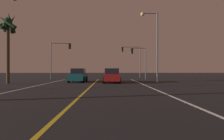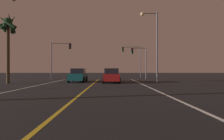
{
  "view_description": "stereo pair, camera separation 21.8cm",
  "coord_description": "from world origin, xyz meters",
  "px_view_note": "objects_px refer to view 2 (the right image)",
  "views": [
    {
      "loc": [
        1.64,
        0.51,
        1.52
      ],
      "look_at": [
        2.11,
        27.06,
        1.5
      ],
      "focal_mm": 30.72,
      "sensor_mm": 36.0,
      "label": 1
    },
    {
      "loc": [
        1.86,
        0.51,
        1.52
      ],
      "look_at": [
        2.11,
        27.06,
        1.5
      ],
      "focal_mm": 30.72,
      "sensor_mm": 36.0,
      "label": 2
    }
  ],
  "objects_px": {
    "traffic_light_far_right": "(132,55)",
    "car_oncoming": "(78,75)",
    "traffic_light_near_right": "(139,56)",
    "traffic_light_near_left": "(61,52)",
    "car_ahead_far": "(111,76)",
    "palm_tree_left_mid": "(8,28)",
    "street_lamp_right_far": "(153,38)"
  },
  "relations": [
    {
      "from": "traffic_light_near_left",
      "to": "street_lamp_right_far",
      "type": "relative_size",
      "value": 0.7
    },
    {
      "from": "car_ahead_far",
      "to": "street_lamp_right_far",
      "type": "bearing_deg",
      "value": -92.52
    },
    {
      "from": "traffic_light_far_right",
      "to": "car_oncoming",
      "type": "bearing_deg",
      "value": 56.31
    },
    {
      "from": "traffic_light_far_right",
      "to": "palm_tree_left_mid",
      "type": "xyz_separation_m",
      "value": [
        -15.46,
        -15.01,
        1.76
      ]
    },
    {
      "from": "car_oncoming",
      "to": "traffic_light_far_right",
      "type": "height_order",
      "value": "traffic_light_far_right"
    },
    {
      "from": "car_oncoming",
      "to": "car_ahead_far",
      "type": "bearing_deg",
      "value": 70.73
    },
    {
      "from": "car_oncoming",
      "to": "palm_tree_left_mid",
      "type": "xyz_separation_m",
      "value": [
        -7.32,
        -2.79,
        5.33
      ]
    },
    {
      "from": "traffic_light_near_right",
      "to": "traffic_light_near_left",
      "type": "height_order",
      "value": "traffic_light_near_left"
    },
    {
      "from": "car_oncoming",
      "to": "car_ahead_far",
      "type": "relative_size",
      "value": 1.0
    },
    {
      "from": "car_oncoming",
      "to": "traffic_light_near_left",
      "type": "distance_m",
      "value": 8.53
    },
    {
      "from": "traffic_light_near_right",
      "to": "traffic_light_near_left",
      "type": "distance_m",
      "value": 12.58
    },
    {
      "from": "car_oncoming",
      "to": "street_lamp_right_far",
      "type": "bearing_deg",
      "value": 79.55
    },
    {
      "from": "traffic_light_near_left",
      "to": "street_lamp_right_far",
      "type": "height_order",
      "value": "street_lamp_right_far"
    },
    {
      "from": "street_lamp_right_far",
      "to": "traffic_light_near_left",
      "type": "bearing_deg",
      "value": -32.76
    },
    {
      "from": "car_ahead_far",
      "to": "traffic_light_far_right",
      "type": "distance_m",
      "value": 14.69
    },
    {
      "from": "car_oncoming",
      "to": "street_lamp_right_far",
      "type": "relative_size",
      "value": 0.52
    },
    {
      "from": "car_ahead_far",
      "to": "traffic_light_far_right",
      "type": "height_order",
      "value": "traffic_light_far_right"
    },
    {
      "from": "traffic_light_near_left",
      "to": "traffic_light_near_right",
      "type": "bearing_deg",
      "value": 0.0
    },
    {
      "from": "car_oncoming",
      "to": "traffic_light_far_right",
      "type": "xyz_separation_m",
      "value": [
        8.15,
        12.22,
        3.58
      ]
    },
    {
      "from": "car_oncoming",
      "to": "traffic_light_near_left",
      "type": "height_order",
      "value": "traffic_light_near_left"
    },
    {
      "from": "street_lamp_right_far",
      "to": "car_oncoming",
      "type": "bearing_deg",
      "value": -10.45
    },
    {
      "from": "car_oncoming",
      "to": "traffic_light_near_right",
      "type": "distance_m",
      "value": 11.34
    },
    {
      "from": "car_ahead_far",
      "to": "traffic_light_near_left",
      "type": "relative_size",
      "value": 0.74
    },
    {
      "from": "car_oncoming",
      "to": "traffic_light_far_right",
      "type": "distance_m",
      "value": 15.11
    },
    {
      "from": "street_lamp_right_far",
      "to": "palm_tree_left_mid",
      "type": "xyz_separation_m",
      "value": [
        -16.45,
        -1.11,
        0.9
      ]
    },
    {
      "from": "car_oncoming",
      "to": "palm_tree_left_mid",
      "type": "height_order",
      "value": "palm_tree_left_mid"
    },
    {
      "from": "traffic_light_near_right",
      "to": "car_ahead_far",
      "type": "bearing_deg",
      "value": 61.49
    },
    {
      "from": "car_ahead_far",
      "to": "traffic_light_far_right",
      "type": "bearing_deg",
      "value": -16.1
    },
    {
      "from": "traffic_light_near_right",
      "to": "traffic_light_near_left",
      "type": "xyz_separation_m",
      "value": [
        -12.57,
        -0.0,
        0.56
      ]
    },
    {
      "from": "car_oncoming",
      "to": "palm_tree_left_mid",
      "type": "relative_size",
      "value": 0.55
    },
    {
      "from": "car_ahead_far",
      "to": "traffic_light_far_right",
      "type": "relative_size",
      "value": 0.73
    },
    {
      "from": "traffic_light_far_right",
      "to": "palm_tree_left_mid",
      "type": "height_order",
      "value": "palm_tree_left_mid"
    }
  ]
}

